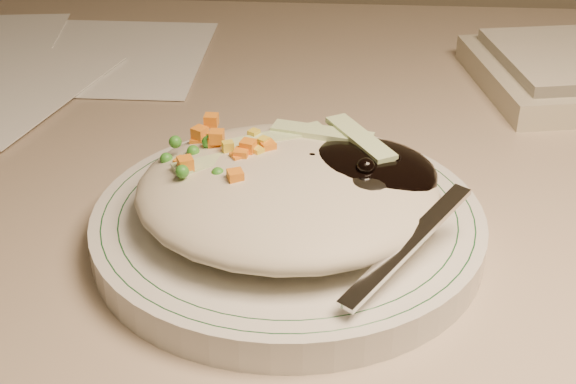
{
  "coord_description": "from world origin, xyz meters",
  "views": [
    {
      "loc": [
        -0.02,
        0.78,
        1.04
      ],
      "look_at": [
        -0.05,
        1.22,
        0.78
      ],
      "focal_mm": 50.0,
      "sensor_mm": 36.0,
      "label": 1
    }
  ],
  "objects": [
    {
      "name": "plate_rim",
      "position": [
        -0.05,
        1.22,
        0.76
      ],
      "size": [
        0.24,
        0.24,
        0.0
      ],
      "color": "#144723",
      "rests_on": "plate"
    },
    {
      "name": "meal",
      "position": [
        -0.04,
        1.22,
        0.78
      ],
      "size": [
        0.21,
        0.19,
        0.05
      ],
      "color": "#B9B096",
      "rests_on": "plate"
    },
    {
      "name": "desk",
      "position": [
        0.0,
        1.38,
        0.54
      ],
      "size": [
        1.4,
        0.7,
        0.74
      ],
      "color": "tan",
      "rests_on": "ground"
    },
    {
      "name": "plate",
      "position": [
        -0.05,
        1.22,
        0.75
      ],
      "size": [
        0.25,
        0.25,
        0.02
      ],
      "primitive_type": "cylinder",
      "color": "silver",
      "rests_on": "desk"
    }
  ]
}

